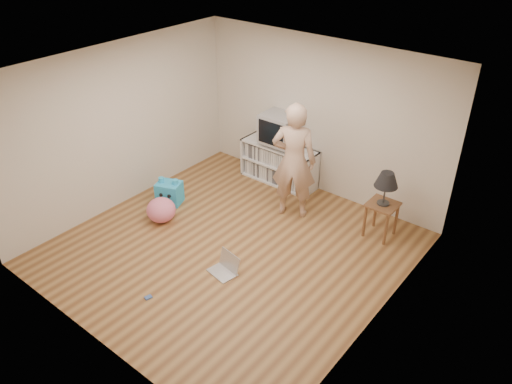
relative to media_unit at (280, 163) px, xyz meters
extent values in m
plane|color=brown|center=(0.63, -2.04, -0.35)|extent=(4.50, 4.50, 0.00)
cube|color=silver|center=(0.63, 0.21, 0.95)|extent=(4.50, 0.02, 2.60)
cube|color=silver|center=(0.63, -4.29, 0.95)|extent=(4.50, 0.02, 2.60)
cube|color=silver|center=(-1.62, -2.04, 0.95)|extent=(0.02, 4.50, 2.60)
cube|color=silver|center=(2.88, -2.04, 0.95)|extent=(0.02, 4.50, 2.60)
cube|color=white|center=(0.63, -2.04, 2.25)|extent=(4.50, 4.50, 0.01)
cube|color=white|center=(0.00, 0.19, 0.00)|extent=(1.40, 0.03, 0.70)
cube|color=white|center=(-0.69, -0.02, 0.00)|extent=(0.03, 0.45, 0.70)
cube|color=white|center=(0.68, -0.02, 0.00)|extent=(0.03, 0.45, 0.70)
cube|color=white|center=(0.00, -0.02, -0.33)|extent=(1.40, 0.45, 0.03)
cube|color=white|center=(0.00, -0.02, 0.00)|extent=(1.34, 0.45, 0.03)
cube|color=white|center=(0.00, -0.02, 0.33)|extent=(1.40, 0.45, 0.03)
cube|color=silver|center=(0.00, -0.02, 0.00)|extent=(1.26, 0.36, 0.64)
cube|color=gray|center=(0.00, -0.02, 0.39)|extent=(0.45, 0.35, 0.07)
cube|color=#A3A3A8|center=(0.00, -0.02, 0.67)|extent=(0.60, 0.52, 0.50)
cube|color=black|center=(0.00, -0.28, 0.67)|extent=(0.50, 0.01, 0.40)
cylinder|color=brown|center=(1.97, -0.56, -0.09)|extent=(0.04, 0.04, 0.52)
cylinder|color=brown|center=(2.31, -0.56, -0.09)|extent=(0.04, 0.04, 0.52)
cylinder|color=brown|center=(1.97, -0.22, -0.09)|extent=(0.04, 0.04, 0.52)
cylinder|color=brown|center=(2.31, -0.22, -0.09)|extent=(0.04, 0.04, 0.52)
cube|color=brown|center=(2.14, -0.39, 0.19)|extent=(0.42, 0.42, 0.03)
cylinder|color=#333333|center=(2.14, -0.39, 0.21)|extent=(0.18, 0.18, 0.02)
cylinder|color=#333333|center=(2.14, -0.39, 0.39)|extent=(0.02, 0.02, 0.32)
imported|color=#CDA58C|center=(0.77, -0.71, 0.58)|extent=(0.81, 0.69, 1.87)
cube|color=silver|center=(0.89, -2.52, -0.34)|extent=(0.42, 0.33, 0.02)
cube|color=silver|center=(0.92, -2.39, -0.21)|extent=(0.39, 0.14, 0.25)
cube|color=black|center=(0.92, -2.39, -0.21)|extent=(0.34, 0.12, 0.20)
cube|color=#3E5EA7|center=(0.48, -3.46, -0.34)|extent=(0.09, 0.10, 0.02)
cube|color=#27B0F6|center=(-0.99, -1.71, -0.17)|extent=(0.48, 0.43, 0.37)
cylinder|color=#27B0F6|center=(-1.10, -1.76, 0.06)|extent=(0.09, 0.09, 0.08)
cylinder|color=#27B0F6|center=(-0.87, -1.67, 0.06)|extent=(0.09, 0.09, 0.08)
sphere|color=black|center=(-1.00, -1.89, -0.13)|extent=(0.06, 0.06, 0.06)
sphere|color=black|center=(-0.86, -1.83, -0.13)|extent=(0.06, 0.06, 0.06)
ellipsoid|color=pink|center=(-0.69, -2.16, -0.16)|extent=(0.56, 0.56, 0.38)
camera|label=1|loc=(4.51, -6.31, 4.07)|focal=35.00mm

